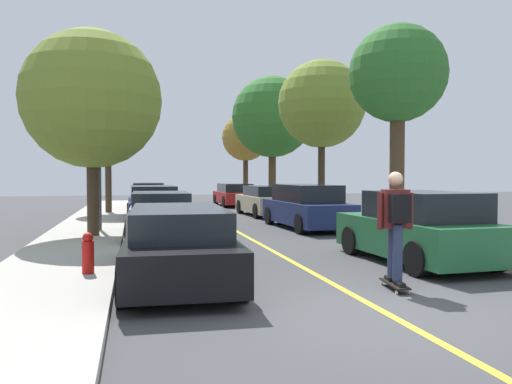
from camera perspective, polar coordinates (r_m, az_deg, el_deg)
ground at (r=7.23m, az=13.67°, el=-12.69°), size 80.00×80.00×0.00m
sidewalk_left at (r=6.61m, az=-26.09°, el=-13.62°), size 2.18×56.00×0.14m
center_line at (r=10.86m, az=3.88°, el=-7.69°), size 0.12×39.20×0.01m
parked_car_left_nearest at (r=8.84m, az=-8.74°, el=-5.76°), size 1.98×4.73×1.26m
parked_car_left_near at (r=14.55m, az=-10.65°, el=-2.71°), size 1.94×4.40×1.33m
parked_car_left_far at (r=20.36m, az=-11.49°, el=-1.26°), size 2.04×4.50×1.39m
parked_car_left_farthest at (r=27.07m, az=-12.01°, el=-0.49°), size 1.85×4.62×1.40m
parked_car_right_nearest at (r=10.99m, az=17.78°, el=-3.94°), size 1.99×4.08×1.48m
parked_car_right_near at (r=17.32m, az=5.66°, el=-1.68°), size 1.96×4.69×1.48m
parked_car_right_far at (r=22.55m, az=1.08°, el=-1.00°), size 1.93×4.38×1.33m
parked_car_right_farthest at (r=29.54m, az=-2.45°, el=-0.31°), size 1.94×4.37×1.30m
street_tree_left_nearest at (r=14.92m, az=-17.95°, el=9.85°), size 3.82×3.82×5.67m
street_tree_left_near at (r=23.92m, az=-16.32°, el=9.07°), size 3.30×3.30×6.35m
street_tree_right_nearest at (r=15.75m, az=15.63°, el=12.42°), size 2.85×2.85×6.07m
street_tree_right_near at (r=21.29m, az=7.39°, el=9.74°), size 3.60×3.60×6.39m
street_tree_right_far at (r=28.53m, az=1.84°, el=8.38°), size 4.50×4.50×7.15m
street_tree_right_farthest at (r=35.16m, az=-1.18°, el=6.12°), size 3.25×3.25×5.89m
fire_hydrant at (r=9.16m, az=-18.34°, el=-6.54°), size 0.20×0.20×0.70m
streetlamp at (r=16.21m, az=-17.24°, el=6.20°), size 0.36×0.24×5.03m
skateboard at (r=8.47m, az=15.30°, el=-9.94°), size 0.34×0.86×0.10m
skateboarder at (r=8.29m, az=15.44°, el=-3.04°), size 0.59×0.71×1.77m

